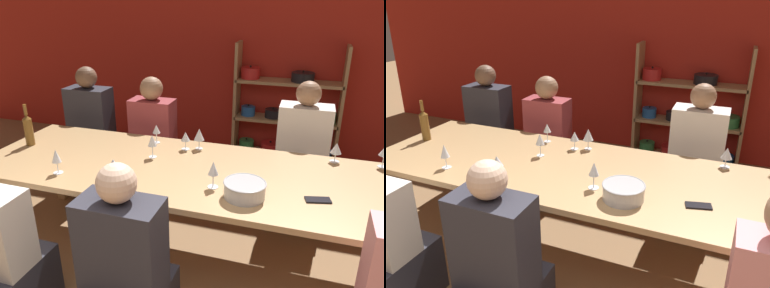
# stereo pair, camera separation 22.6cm
# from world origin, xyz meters

# --- Properties ---
(wall_back_red) EXTENTS (8.80, 0.06, 2.70)m
(wall_back_red) POSITION_xyz_m (0.00, 3.83, 1.35)
(wall_back_red) COLOR red
(wall_back_red) RESTS_ON ground_plane
(shelf_unit) EXTENTS (1.25, 0.30, 1.38)m
(shelf_unit) POSITION_xyz_m (0.35, 3.63, 0.52)
(shelf_unit) COLOR tan
(shelf_unit) RESTS_ON ground_plane
(dining_table) EXTENTS (3.09, 1.07, 0.74)m
(dining_table) POSITION_xyz_m (-0.17, 1.45, 0.68)
(dining_table) COLOR tan
(dining_table) RESTS_ON ground_plane
(mixing_bowl) EXTENTS (0.26, 0.26, 0.10)m
(mixing_bowl) POSITION_xyz_m (0.28, 1.17, 0.79)
(mixing_bowl) COLOR #B7BABC
(mixing_bowl) RESTS_ON dining_table
(wine_bottle_green) EXTENTS (0.07, 0.07, 0.34)m
(wine_bottle_green) POSITION_xyz_m (-1.55, 1.48, 0.88)
(wine_bottle_green) COLOR brown
(wine_bottle_green) RESTS_ON dining_table
(wine_glass_white_a) EXTENTS (0.06, 0.06, 0.16)m
(wine_glass_white_a) POSITION_xyz_m (-0.58, 1.84, 0.86)
(wine_glass_white_a) COLOR white
(wine_glass_white_a) RESTS_ON dining_table
(wine_glass_red_a) EXTENTS (0.08, 0.08, 0.17)m
(wine_glass_red_a) POSITION_xyz_m (-0.57, 1.10, 0.86)
(wine_glass_red_a) COLOR white
(wine_glass_red_a) RESTS_ON dining_table
(wine_glass_red_b) EXTENTS (0.08, 0.08, 0.15)m
(wine_glass_red_b) POSITION_xyz_m (0.83, 1.89, 0.84)
(wine_glass_red_b) COLOR white
(wine_glass_red_b) RESTS_ON dining_table
(wine_glass_empty_a) EXTENTS (0.08, 0.08, 0.17)m
(wine_glass_empty_a) POSITION_xyz_m (-0.20, 1.83, 0.86)
(wine_glass_empty_a) COLOR white
(wine_glass_empty_a) RESTS_ON dining_table
(wine_glass_red_c) EXTENTS (0.07, 0.07, 0.15)m
(wine_glass_red_c) POSITION_xyz_m (-0.30, 1.78, 0.84)
(wine_glass_red_c) COLOR white
(wine_glass_red_c) RESTS_ON dining_table
(wine_glass_white_b) EXTENTS (0.07, 0.07, 0.18)m
(wine_glass_white_b) POSITION_xyz_m (-1.01, 1.10, 0.86)
(wine_glass_white_b) COLOR white
(wine_glass_white_b) RESTS_ON dining_table
(wine_glass_red_d) EXTENTS (0.07, 0.07, 0.18)m
(wine_glass_red_d) POSITION_xyz_m (-0.49, 1.56, 0.87)
(wine_glass_red_d) COLOR white
(wine_glass_red_d) RESTS_ON dining_table
(wine_glass_red_e) EXTENTS (0.07, 0.07, 0.18)m
(wine_glass_red_e) POSITION_xyz_m (0.07, 1.23, 0.87)
(wine_glass_red_e) COLOR white
(wine_glass_red_e) RESTS_ON dining_table
(cell_phone) EXTENTS (0.16, 0.10, 0.01)m
(cell_phone) POSITION_xyz_m (0.71, 1.26, 0.75)
(cell_phone) COLOR black
(cell_phone) RESTS_ON dining_table
(person_far_a) EXTENTS (0.44, 0.55, 1.23)m
(person_far_a) POSITION_xyz_m (0.59, 2.35, 0.45)
(person_far_a) COLOR #2D2D38
(person_far_a) RESTS_ON ground_plane
(person_far_b) EXTENTS (0.42, 0.52, 1.19)m
(person_far_b) POSITION_xyz_m (-0.81, 2.30, 0.44)
(person_far_b) COLOR #2D2D38
(person_far_b) RESTS_ON ground_plane
(person_near_c) EXTENTS (0.43, 0.54, 1.15)m
(person_near_c) POSITION_xyz_m (-0.24, 0.57, 0.41)
(person_near_c) COLOR #2D2D38
(person_near_c) RESTS_ON ground_plane
(person_far_c) EXTENTS (0.44, 0.55, 1.24)m
(person_far_c) POSITION_xyz_m (-1.53, 2.34, 0.45)
(person_far_c) COLOR #2D2D38
(person_far_c) RESTS_ON ground_plane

